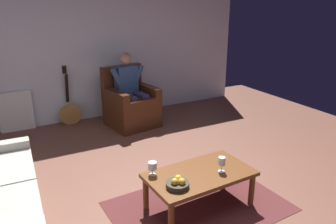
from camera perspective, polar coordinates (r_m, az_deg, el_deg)
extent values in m
plane|color=brown|center=(3.69, 5.28, -15.25)|extent=(7.65, 7.65, 0.00)
cube|color=silver|center=(6.05, -11.53, 11.29)|extent=(5.60, 0.06, 2.61)
cube|color=#572626|center=(3.60, 5.40, -16.13)|extent=(1.84, 1.29, 0.01)
cube|color=#452211|center=(5.66, -6.32, -0.26)|extent=(0.86, 0.87, 0.44)
cube|color=#452211|center=(5.53, -6.09, 2.21)|extent=(0.58, 0.71, 0.10)
cube|color=#452211|center=(5.72, -3.79, 3.57)|extent=(0.25, 0.77, 0.24)
cube|color=#452211|center=(5.42, -9.25, 2.48)|extent=(0.25, 0.77, 0.24)
cube|color=#452211|center=(5.79, -8.14, 5.32)|extent=(0.76, 0.24, 0.58)
cube|color=#314B77|center=(5.63, -7.31, 5.56)|extent=(0.40, 0.24, 0.49)
sphere|color=#A87A5B|center=(5.56, -7.47, 9.29)|extent=(0.20, 0.20, 0.20)
cylinder|color=#2F2C4D|center=(5.56, -5.04, 3.02)|extent=(0.20, 0.46, 0.13)
cylinder|color=#2F2C4D|center=(5.47, -3.72, -0.33)|extent=(0.13, 0.13, 0.54)
cylinder|color=#314B77|center=(5.68, -5.17, 6.85)|extent=(0.21, 0.12, 0.29)
cylinder|color=#2F2C4D|center=(5.45, -7.08, 2.61)|extent=(0.20, 0.46, 0.13)
cylinder|color=#2F2C4D|center=(5.35, -5.76, -0.82)|extent=(0.13, 0.13, 0.54)
cylinder|color=#314B77|center=(5.46, -9.09, 6.21)|extent=(0.21, 0.12, 0.29)
cube|color=brown|center=(3.40, 5.60, -10.87)|extent=(1.12, 0.66, 0.04)
cylinder|color=brown|center=(3.63, 14.46, -13.10)|extent=(0.06, 0.06, 0.36)
cylinder|color=brown|center=(3.10, 0.57, -18.50)|extent=(0.06, 0.06, 0.36)
cylinder|color=brown|center=(3.94, 9.23, -9.92)|extent=(0.06, 0.06, 0.36)
cylinder|color=brown|center=(3.47, -3.92, -14.06)|extent=(0.06, 0.06, 0.36)
cylinder|color=#AF7E41|center=(5.94, -16.70, -0.36)|extent=(0.38, 0.18, 0.39)
cylinder|color=black|center=(5.88, -16.62, -0.32)|extent=(0.11, 0.03, 0.10)
cube|color=black|center=(5.91, -17.32, 3.98)|extent=(0.05, 0.15, 0.52)
cube|color=black|center=(5.91, -17.76, 7.09)|extent=(0.07, 0.06, 0.14)
cube|color=white|center=(5.94, -25.10, 0.10)|extent=(0.53, 0.06, 0.67)
cylinder|color=silver|center=(3.44, 9.32, -10.22)|extent=(0.07, 0.07, 0.01)
cylinder|color=silver|center=(3.42, 9.35, -9.65)|extent=(0.01, 0.01, 0.07)
cylinder|color=silver|center=(3.39, 9.42, -8.48)|extent=(0.07, 0.07, 0.08)
cylinder|color=#590C19|center=(3.40, 9.40, -8.84)|extent=(0.07, 0.07, 0.03)
cylinder|color=silver|center=(3.34, -2.72, -10.89)|extent=(0.07, 0.07, 0.01)
cylinder|color=silver|center=(3.33, -2.73, -10.39)|extent=(0.01, 0.01, 0.06)
cylinder|color=silver|center=(3.30, -2.75, -9.37)|extent=(0.09, 0.09, 0.07)
cylinder|color=#590C19|center=(3.31, -2.74, -9.69)|extent=(0.08, 0.08, 0.03)
cylinder|color=#312D21|center=(3.13, 1.68, -12.63)|extent=(0.22, 0.22, 0.05)
sphere|color=gold|center=(3.09, 1.16, -12.16)|extent=(0.07, 0.07, 0.07)
sphere|color=gold|center=(3.09, 2.46, -12.12)|extent=(0.07, 0.07, 0.07)
sphere|color=gold|center=(3.14, 1.79, -11.55)|extent=(0.07, 0.07, 0.07)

